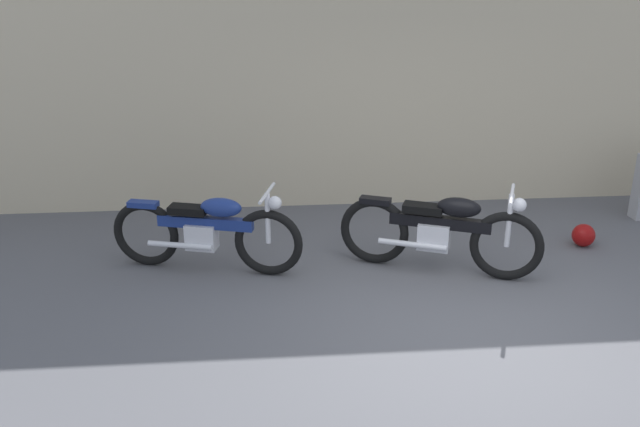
{
  "coord_description": "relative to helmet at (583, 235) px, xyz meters",
  "views": [
    {
      "loc": [
        -1.86,
        -5.55,
        3.45
      ],
      "look_at": [
        -1.26,
        1.76,
        0.55
      ],
      "focal_mm": 39.78,
      "sensor_mm": 36.0,
      "label": 1
    }
  ],
  "objects": [
    {
      "name": "motorcycle_blue",
      "position": [
        -4.37,
        -0.28,
        0.33
      ],
      "size": [
        2.09,
        0.79,
        0.96
      ],
      "rotation": [
        0.0,
        0.0,
        -0.26
      ],
      "color": "black",
      "rests_on": "ground_plane"
    },
    {
      "name": "ground_plane",
      "position": [
        -1.88,
        -1.85,
        -0.13
      ],
      "size": [
        40.0,
        40.0,
        0.0
      ],
      "primitive_type": "plane",
      "color": "#56565B"
    },
    {
      "name": "helmet",
      "position": [
        0.0,
        0.0,
        0.0
      ],
      "size": [
        0.27,
        0.27,
        0.27
      ],
      "primitive_type": "sphere",
      "color": "maroon",
      "rests_on": "ground_plane"
    },
    {
      "name": "building_wall",
      "position": [
        -1.88,
        1.77,
        1.38
      ],
      "size": [
        18.0,
        0.3,
        3.03
      ],
      "primitive_type": "cube",
      "color": "beige",
      "rests_on": "ground_plane"
    },
    {
      "name": "motorcycle_black",
      "position": [
        -1.86,
        -0.52,
        0.34
      ],
      "size": [
        2.08,
        1.0,
        0.98
      ],
      "rotation": [
        0.0,
        0.0,
        -0.38
      ],
      "color": "black",
      "rests_on": "ground_plane"
    }
  ]
}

